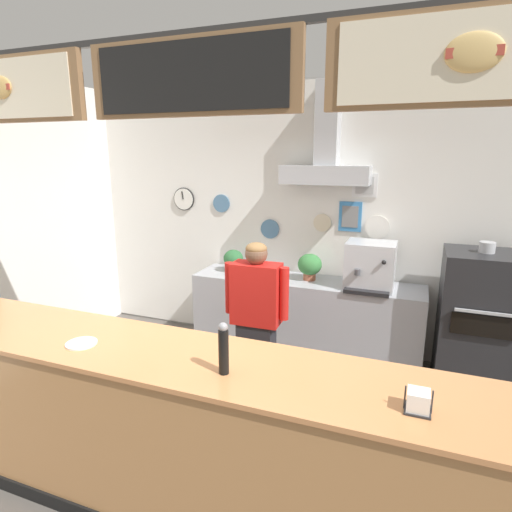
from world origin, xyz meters
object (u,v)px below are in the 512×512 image
(espresso_machine, at_px, (370,266))
(pizza_oven, at_px, (477,324))
(napkin_holder, at_px, (418,402))
(shop_worker, at_px, (256,322))
(potted_rosemary, at_px, (233,260))
(potted_oregano, at_px, (310,265))
(pepper_grinder, at_px, (224,349))
(condiment_plate, at_px, (81,343))

(espresso_machine, bearing_deg, pizza_oven, -4.97)
(espresso_machine, relative_size, napkin_holder, 3.81)
(shop_worker, relative_size, potted_rosemary, 5.89)
(espresso_machine, relative_size, potted_oregano, 1.66)
(espresso_machine, height_order, napkin_holder, espresso_machine)
(espresso_machine, relative_size, pepper_grinder, 1.63)
(pepper_grinder, xyz_separation_m, condiment_plate, (-1.01, 0.00, -0.14))
(potted_oregano, height_order, pepper_grinder, pepper_grinder)
(pepper_grinder, bearing_deg, potted_rosemary, 112.87)
(pizza_oven, relative_size, espresso_machine, 3.06)
(pepper_grinder, distance_m, napkin_holder, 1.02)
(pizza_oven, xyz_separation_m, napkin_holder, (-0.54, -2.35, 0.44))
(pizza_oven, bearing_deg, condiment_plate, -137.58)
(pepper_grinder, bearing_deg, shop_worker, 103.45)
(potted_rosemary, distance_m, pepper_grinder, 2.73)
(shop_worker, bearing_deg, espresso_machine, -129.24)
(potted_oregano, height_order, potted_rosemary, potted_oregano)
(pizza_oven, xyz_separation_m, potted_oregano, (-1.69, 0.14, 0.38))
(potted_rosemary, relative_size, condiment_plate, 1.35)
(pizza_oven, distance_m, potted_oregano, 1.74)
(espresso_machine, distance_m, pepper_grinder, 2.50)
(shop_worker, distance_m, pepper_grinder, 1.44)
(pizza_oven, relative_size, napkin_holder, 11.64)
(pizza_oven, height_order, potted_oregano, pizza_oven)
(espresso_machine, xyz_separation_m, condiment_plate, (-1.54, -2.44, -0.06))
(potted_oregano, xyz_separation_m, napkin_holder, (1.14, -2.49, 0.06))
(napkin_holder, bearing_deg, pepper_grinder, -179.64)
(potted_rosemary, bearing_deg, shop_worker, -57.66)
(espresso_machine, xyz_separation_m, napkin_holder, (0.49, -2.44, -0.01))
(potted_rosemary, distance_m, condiment_plate, 2.51)
(potted_oregano, relative_size, condiment_plate, 1.51)
(shop_worker, distance_m, potted_rosemary, 1.40)
(pizza_oven, bearing_deg, shop_worker, -151.79)
(pepper_grinder, height_order, napkin_holder, pepper_grinder)
(espresso_machine, distance_m, potted_oregano, 0.66)
(napkin_holder, bearing_deg, espresso_machine, 101.42)
(espresso_machine, bearing_deg, shop_worker, -127.56)
(shop_worker, xyz_separation_m, potted_rosemary, (-0.74, 1.16, 0.23))
(napkin_holder, distance_m, condiment_plate, 2.03)
(shop_worker, bearing_deg, napkin_holder, 133.25)
(pizza_oven, height_order, pepper_grinder, pizza_oven)
(pizza_oven, xyz_separation_m, espresso_machine, (-1.04, 0.09, 0.45))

